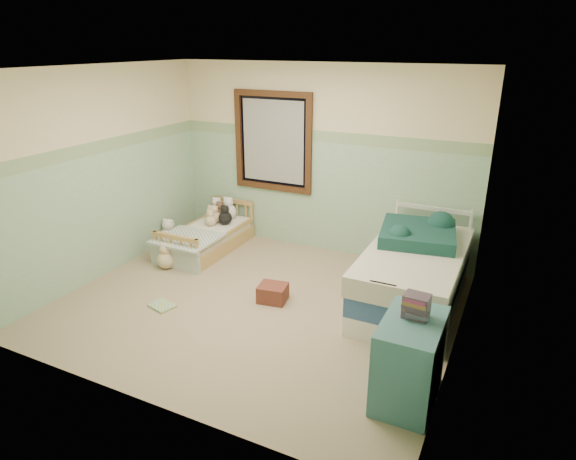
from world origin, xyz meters
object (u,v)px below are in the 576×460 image
at_px(twin_bed_frame, 411,295).
at_px(red_pillow, 273,293).
at_px(toddler_bed_frame, 208,243).
at_px(plush_floor_tan, 166,260).
at_px(floor_book, 162,306).
at_px(dresser, 409,360).
at_px(plush_floor_cream, 169,236).

bearing_deg(twin_bed_frame, red_pillow, -157.27).
xyz_separation_m(toddler_bed_frame, plush_floor_tan, (-0.12, -0.75, 0.03)).
bearing_deg(toddler_bed_frame, red_pillow, -31.16).
bearing_deg(floor_book, toddler_bed_frame, 122.14).
distance_m(toddler_bed_frame, dresser, 3.76).
bearing_deg(plush_floor_tan, twin_bed_frame, 8.03).
xyz_separation_m(plush_floor_cream, plush_floor_tan, (0.46, -0.63, -0.02)).
distance_m(plush_floor_cream, floor_book, 1.80).
distance_m(twin_bed_frame, floor_book, 2.75).
bearing_deg(toddler_bed_frame, plush_floor_cream, -168.74).
bearing_deg(toddler_bed_frame, twin_bed_frame, -6.20).
relative_size(plush_floor_tan, floor_book, 0.87).
distance_m(plush_floor_cream, plush_floor_tan, 0.78).
xyz_separation_m(toddler_bed_frame, floor_book, (0.48, -1.57, -0.08)).
bearing_deg(toddler_bed_frame, dresser, -30.09).
height_order(twin_bed_frame, dresser, dresser).
height_order(twin_bed_frame, red_pillow, twin_bed_frame).
height_order(plush_floor_cream, twin_bed_frame, plush_floor_cream).
bearing_deg(dresser, plush_floor_tan, 161.39).
distance_m(plush_floor_cream, red_pillow, 2.23).
xyz_separation_m(toddler_bed_frame, red_pillow, (1.51, -0.91, 0.01)).
xyz_separation_m(plush_floor_cream, twin_bed_frame, (3.50, -0.20, -0.02)).
xyz_separation_m(toddler_bed_frame, plush_floor_cream, (-0.57, -0.11, 0.04)).
bearing_deg(plush_floor_cream, twin_bed_frame, -3.33).
bearing_deg(plush_floor_tan, red_pillow, -5.78).
height_order(plush_floor_cream, dresser, dresser).
xyz_separation_m(twin_bed_frame, floor_book, (-2.45, -1.25, -0.10)).
xyz_separation_m(twin_bed_frame, red_pillow, (-1.42, -0.59, -0.01)).
bearing_deg(dresser, floor_book, 173.66).
xyz_separation_m(plush_floor_cream, red_pillow, (2.08, -0.80, -0.04)).
bearing_deg(plush_floor_tan, toddler_bed_frame, 81.03).
relative_size(twin_bed_frame, red_pillow, 6.10).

